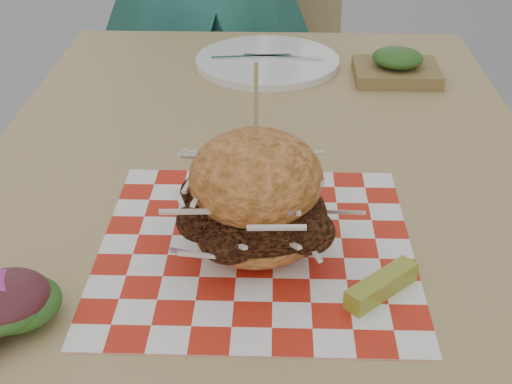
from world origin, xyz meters
TOP-DOWN VIEW (x-y plane):
  - patio_table at (0.29, 0.27)m, footprint 0.80×1.20m
  - patio_chair at (0.27, 1.36)m, footprint 0.52×0.52m
  - paper_liner at (0.29, 0.07)m, footprint 0.36×0.36m
  - sandwich at (0.29, 0.07)m, footprint 0.20×0.20m
  - pickle_spear at (0.42, -0.01)m, footprint 0.08×0.08m
  - place_setting at (0.29, 0.67)m, footprint 0.27×0.27m
  - kraft_tray at (0.52, 0.61)m, footprint 0.15×0.12m

SIDE VIEW (x-z plane):
  - patio_chair at x=0.27m, z-range 0.08..1.03m
  - patio_table at x=0.29m, z-range 0.30..1.05m
  - paper_liner at x=0.29m, z-range 0.75..0.75m
  - place_setting at x=0.29m, z-range 0.75..0.77m
  - pickle_spear at x=0.42m, z-range 0.75..0.77m
  - kraft_tray at x=0.52m, z-range 0.74..0.80m
  - sandwich at x=0.29m, z-range 0.70..0.93m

